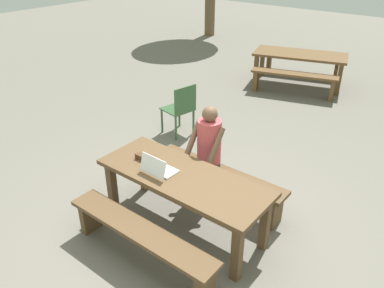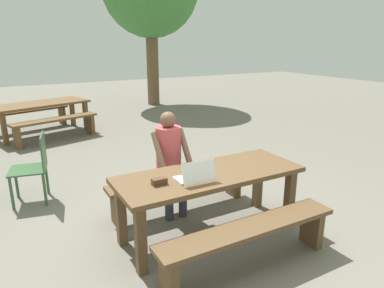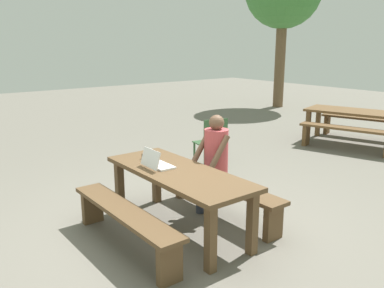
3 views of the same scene
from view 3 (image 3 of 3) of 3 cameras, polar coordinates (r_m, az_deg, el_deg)
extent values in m
plane|color=slate|center=(4.75, -1.89, -12.05)|extent=(30.00, 30.00, 0.00)
cube|color=brown|center=(4.49, -1.96, -4.06)|extent=(1.97, 0.75, 0.05)
cube|color=brown|center=(5.18, -10.17, -5.95)|extent=(0.09, 0.09, 0.67)
cube|color=brown|center=(3.83, 2.63, -13.25)|extent=(0.09, 0.09, 0.67)
cube|color=brown|center=(5.44, -5.04, -4.81)|extent=(0.09, 0.09, 0.67)
cube|color=brown|center=(4.17, 8.49, -11.01)|extent=(0.09, 0.09, 0.67)
cube|color=brown|center=(4.25, -9.51, -9.34)|extent=(1.81, 0.30, 0.05)
cube|color=brown|center=(5.01, -13.87, -8.58)|extent=(0.08, 0.24, 0.39)
cube|color=brown|center=(3.73, -3.19, -16.48)|extent=(0.08, 0.24, 0.39)
cube|color=brown|center=(4.99, 4.47, -5.60)|extent=(1.81, 0.30, 0.05)
cube|color=brown|center=(5.65, -1.09, -5.52)|extent=(0.08, 0.24, 0.39)
cube|color=brown|center=(4.55, 11.38, -10.82)|extent=(0.08, 0.24, 0.39)
cube|color=white|center=(4.63, -4.44, -3.07)|extent=(0.35, 0.22, 0.02)
cube|color=white|center=(4.53, -5.87, -2.04)|extent=(0.35, 0.08, 0.20)
cube|color=black|center=(4.54, -5.80, -2.00)|extent=(0.32, 0.06, 0.18)
cube|color=#4C331E|center=(4.92, -6.33, -1.82)|extent=(0.14, 0.07, 0.06)
cylinder|color=#333847|center=(5.11, 1.13, -7.40)|extent=(0.10, 0.10, 0.44)
cylinder|color=#333847|center=(4.98, 2.44, -7.99)|extent=(0.10, 0.10, 0.44)
cube|color=#333847|center=(5.01, 2.59, -4.70)|extent=(0.28, 0.28, 0.12)
cylinder|color=#C64C51|center=(4.98, 3.42, -1.04)|extent=(0.29, 0.29, 0.55)
cylinder|color=brown|center=(5.03, 1.32, -0.43)|extent=(0.07, 0.32, 0.41)
cylinder|color=brown|center=(4.78, 3.84, -1.23)|extent=(0.07, 0.32, 0.41)
sphere|color=brown|center=(4.89, 3.48, 3.04)|extent=(0.19, 0.19, 0.19)
cube|color=#335933|center=(6.85, 2.47, 0.14)|extent=(0.52, 0.52, 0.02)
cube|color=#335933|center=(6.62, 3.37, 1.66)|extent=(0.11, 0.44, 0.44)
cylinder|color=#335933|center=(7.15, 3.05, -1.13)|extent=(0.04, 0.04, 0.43)
cylinder|color=#335933|center=(6.98, 0.33, -1.49)|extent=(0.04, 0.04, 0.43)
cylinder|color=#335933|center=(6.84, 4.62, -1.87)|extent=(0.04, 0.04, 0.43)
cylinder|color=#335933|center=(6.66, 1.81, -2.28)|extent=(0.04, 0.04, 0.43)
cube|color=brown|center=(9.13, 22.12, 4.22)|extent=(2.13, 1.37, 0.05)
cube|color=brown|center=(9.14, 16.04, 2.44)|extent=(0.11, 0.11, 0.67)
cube|color=brown|center=(9.74, 17.35, 3.03)|extent=(0.11, 0.11, 0.67)
cube|color=brown|center=(8.52, 20.84, 2.07)|extent=(1.79, 0.79, 0.05)
cube|color=brown|center=(8.80, 15.78, 1.23)|extent=(0.14, 0.25, 0.43)
cube|color=brown|center=(9.83, 22.97, 3.37)|extent=(1.79, 0.79, 0.05)
cube|color=brown|center=(10.07, 18.50, 2.61)|extent=(0.14, 0.25, 0.43)
cylinder|color=brown|center=(13.85, 12.30, 11.34)|extent=(0.34, 0.34, 3.01)
camera|label=1|loc=(1.56, -54.49, 44.58)|focal=35.78mm
camera|label=2|loc=(5.27, -42.42, 9.83)|focal=32.60mm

